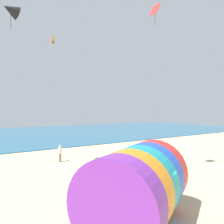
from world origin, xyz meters
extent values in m
cube|color=#236084|center=(0.00, 40.36, 0.05)|extent=(120.00, 40.00, 0.10)
cylinder|color=purple|center=(-1.79, -0.87, 1.72)|extent=(2.60, 3.52, 3.44)
cylinder|color=orange|center=(-0.86, -0.36, 1.72)|extent=(2.60, 3.52, 3.44)
cylinder|color=teal|center=(0.07, 0.16, 1.72)|extent=(2.60, 3.52, 3.44)
cylinder|color=blue|center=(0.99, 0.67, 1.72)|extent=(2.60, 3.52, 3.44)
cylinder|color=red|center=(1.92, 1.19, 1.72)|extent=(2.60, 3.52, 3.44)
cylinder|color=black|center=(2.40, 1.46, 1.72)|extent=(1.59, 2.80, 3.16)
cylinder|color=black|center=(3.19, 2.46, 0.43)|extent=(0.24, 0.24, 0.86)
cube|color=#338C4C|center=(3.19, 2.46, 1.19)|extent=(0.40, 0.29, 0.65)
sphere|color=#9E7051|center=(3.19, 2.46, 1.65)|extent=(0.23, 0.23, 0.23)
cube|color=red|center=(5.98, 5.12, 12.78)|extent=(0.59, 0.77, 0.95)
cylinder|color=maroon|center=(5.98, 5.12, 12.05)|extent=(0.03, 0.03, 1.07)
cube|color=orange|center=(1.91, 16.93, 13.05)|extent=(0.28, 0.28, 0.27)
cube|color=#8F4F12|center=(1.91, 16.93, 12.65)|extent=(0.28, 0.28, 0.27)
cylinder|color=black|center=(1.91, 16.93, 12.85)|extent=(0.02, 0.02, 0.72)
cone|color=black|center=(-3.16, 12.04, 13.08)|extent=(1.53, 1.33, 1.36)
cylinder|color=black|center=(-3.16, 12.04, 12.18)|extent=(0.03, 0.03, 1.21)
cylinder|color=#726651|center=(1.39, 13.33, 0.40)|extent=(0.24, 0.24, 0.80)
cube|color=white|center=(1.39, 13.33, 1.11)|extent=(0.42, 0.36, 0.60)
sphere|color=beige|center=(1.39, 13.33, 1.54)|extent=(0.22, 0.22, 0.22)
cylinder|color=black|center=(7.08, 9.08, 0.44)|extent=(0.24, 0.24, 0.88)
cube|color=white|center=(7.08, 9.08, 1.21)|extent=(0.42, 0.39, 0.66)
sphere|color=beige|center=(7.08, 9.08, 1.68)|extent=(0.24, 0.24, 0.24)
cube|color=red|center=(2.89, 1.99, 0.18)|extent=(0.60, 0.49, 0.36)
camera|label=1|loc=(-6.04, -7.09, 5.01)|focal=35.00mm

